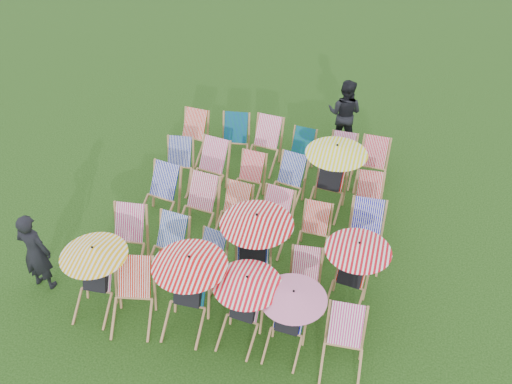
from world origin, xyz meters
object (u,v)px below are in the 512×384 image
(deckchair_0, at_px, (94,278))
(deckchair_29, at_px, (372,166))
(deckchair_5, at_px, (343,347))
(person_left, at_px, (35,252))
(person_rear, at_px, (345,113))

(deckchair_0, bearing_deg, deckchair_29, 45.26)
(deckchair_0, relative_size, deckchair_5, 1.34)
(deckchair_29, xyz_separation_m, person_left, (-5.04, -4.35, 0.30))
(deckchair_5, distance_m, person_left, 5.17)
(person_left, xyz_separation_m, person_rear, (4.22, 5.70, 0.04))
(person_rear, bearing_deg, person_left, 62.30)
(person_left, bearing_deg, deckchair_29, -136.07)
(deckchair_5, bearing_deg, person_rear, 95.43)
(deckchair_0, distance_m, deckchair_5, 4.02)
(deckchair_5, height_order, person_left, person_left)
(deckchair_0, relative_size, person_left, 0.81)
(deckchair_5, relative_size, deckchair_29, 1.00)
(deckchair_29, relative_size, person_rear, 0.58)
(person_rear, bearing_deg, deckchair_29, 130.05)
(deckchair_5, height_order, deckchair_29, same)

